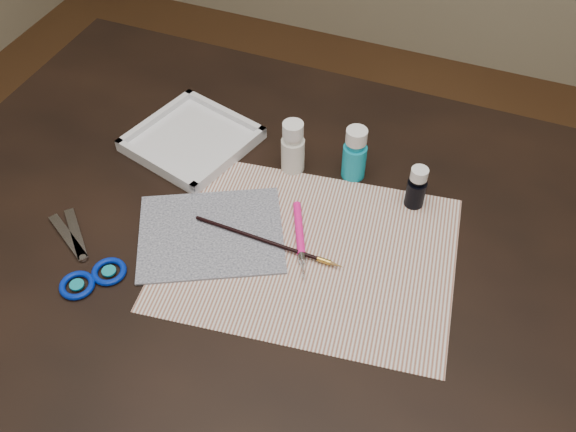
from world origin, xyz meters
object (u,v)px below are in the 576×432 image
at_px(paper, 309,252).
at_px(canvas, 211,233).
at_px(palette_tray, 192,139).
at_px(paint_bottle_navy, 417,187).
at_px(paint_bottle_white, 293,147).
at_px(scissors, 74,252).
at_px(paint_bottle_cyan, 355,153).

xyz_separation_m(paper, canvas, (-0.16, -0.02, 0.00)).
bearing_deg(paper, palette_tray, 150.66).
xyz_separation_m(canvas, paint_bottle_navy, (0.28, 0.19, 0.04)).
height_order(paint_bottle_navy, palette_tray, paint_bottle_navy).
relative_size(canvas, paint_bottle_white, 2.29).
bearing_deg(scissors, canvas, -117.20).
bearing_deg(canvas, paint_bottle_navy, 33.39).
relative_size(paint_bottle_white, paint_bottle_navy, 1.27).
height_order(canvas, paint_bottle_cyan, paint_bottle_cyan).
bearing_deg(paint_bottle_navy, paint_bottle_cyan, 165.64).
bearing_deg(paint_bottle_white, canvas, -108.40).
height_order(paint_bottle_cyan, paint_bottle_navy, paint_bottle_cyan).
relative_size(paper, scissors, 2.19).
xyz_separation_m(canvas, paint_bottle_cyan, (0.17, 0.22, 0.05)).
height_order(canvas, scissors, scissors).
xyz_separation_m(paint_bottle_white, palette_tray, (-0.19, -0.01, -0.04)).
xyz_separation_m(paint_bottle_white, scissors, (-0.24, -0.31, -0.04)).
distance_m(paper, scissors, 0.36).
xyz_separation_m(paint_bottle_white, paint_bottle_navy, (0.22, -0.01, -0.01)).
distance_m(paint_bottle_cyan, paint_bottle_navy, 0.12).
bearing_deg(canvas, paint_bottle_white, 71.60).
bearing_deg(paint_bottle_cyan, paint_bottle_navy, -14.36).
bearing_deg(canvas, paper, 8.46).
relative_size(paint_bottle_cyan, paint_bottle_navy, 1.27).
distance_m(paper, paint_bottle_navy, 0.21).
bearing_deg(canvas, scissors, -147.31).
relative_size(scissors, palette_tray, 1.06).
height_order(canvas, palette_tray, palette_tray).
height_order(paper, paint_bottle_navy, paint_bottle_navy).
bearing_deg(paint_bottle_cyan, paint_bottle_white, -167.46).
relative_size(paper, paint_bottle_cyan, 4.48).
bearing_deg(paint_bottle_white, paint_bottle_cyan, 12.54).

